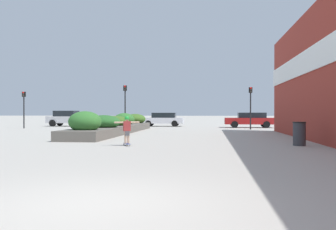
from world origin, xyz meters
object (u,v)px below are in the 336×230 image
at_px(traffic_light_right, 251,101).
at_px(traffic_light_far_left, 24,103).
at_px(skateboarder, 127,127).
at_px(car_center_left, 67,118).
at_px(car_center_right, 250,120).
at_px(trash_bin, 299,134).
at_px(traffic_light_left, 125,99).
at_px(skateboard, 127,144).
at_px(car_rightmost, 163,119).

xyz_separation_m(traffic_light_right, traffic_light_far_left, (-19.62, 0.08, -0.15)).
height_order(skateboarder, car_center_left, car_center_left).
distance_m(car_center_left, car_center_right, 18.18).
xyz_separation_m(trash_bin, traffic_light_far_left, (-20.08, 14.94, 1.71)).
bearing_deg(traffic_light_far_left, car_center_left, 70.56).
bearing_deg(skateboarder, traffic_light_left, 75.14).
distance_m(skateboarder, traffic_light_right, 17.20).
xyz_separation_m(car_center_left, traffic_light_left, (7.20, -5.24, 1.69)).
distance_m(skateboard, skateboarder, 0.73).
bearing_deg(traffic_light_right, trash_bin, -88.22).
xyz_separation_m(car_center_left, car_rightmost, (9.70, 0.82, -0.10)).
bearing_deg(car_center_right, trash_bin, -179.78).
bearing_deg(car_center_left, car_rightmost, 94.82).
bearing_deg(car_rightmost, skateboard, -176.74).
relative_size(car_center_right, traffic_light_far_left, 1.41).
height_order(skateboard, car_center_right, car_center_right).
bearing_deg(skateboard, traffic_light_far_left, 100.94).
bearing_deg(car_center_left, traffic_light_right, 73.03).
bearing_deg(car_rightmost, skateboarder, -176.74).
bearing_deg(skateboarder, car_rightmost, 65.14).
height_order(car_rightmost, traffic_light_left, traffic_light_left).
bearing_deg(trash_bin, car_rightmost, 111.96).
distance_m(skateboarder, car_center_right, 21.03).
distance_m(skateboarder, trash_bin, 7.31).
height_order(car_center_left, traffic_light_right, traffic_light_right).
xyz_separation_m(car_rightmost, traffic_light_far_left, (-11.58, -6.15, 1.50)).
height_order(traffic_light_left, traffic_light_far_left, traffic_light_left).
xyz_separation_m(trash_bin, car_center_right, (-0.07, 18.89, 0.23)).
bearing_deg(traffic_light_right, traffic_light_far_left, 179.76).
distance_m(trash_bin, car_center_left, 27.24).
bearing_deg(car_center_left, traffic_light_far_left, -19.44).
relative_size(skateboard, traffic_light_far_left, 0.21).
height_order(car_rightmost, traffic_light_far_left, traffic_light_far_left).
xyz_separation_m(skateboarder, traffic_light_left, (-3.75, 15.91, 1.72)).
distance_m(car_center_right, traffic_light_far_left, 20.45).
distance_m(traffic_light_left, traffic_light_right, 10.54).
bearing_deg(skateboarder, trash_bin, -21.23).
xyz_separation_m(car_center_left, traffic_light_far_left, (-1.88, -5.33, 1.39)).
relative_size(car_rightmost, traffic_light_left, 1.14).
distance_m(car_rightmost, traffic_light_left, 6.79).
xyz_separation_m(skateboarder, traffic_light_right, (6.79, 15.73, 1.57)).
relative_size(skateboard, skateboarder, 0.59).
height_order(trash_bin, car_center_right, car_center_right).
bearing_deg(traffic_light_right, skateboarder, -113.34).
bearing_deg(car_rightmost, traffic_light_right, -127.78).
distance_m(traffic_light_left, traffic_light_far_left, 9.09).
relative_size(skateboard, traffic_light_left, 0.18).
distance_m(car_rightmost, traffic_light_right, 10.30).
distance_m(skateboard, car_center_right, 21.04).
bearing_deg(trash_bin, skateboarder, -173.10).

